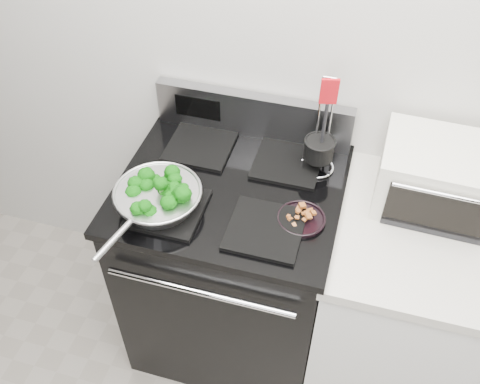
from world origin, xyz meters
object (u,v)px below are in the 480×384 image
(skillet, at_px, (158,197))
(utensil_holder, at_px, (318,154))
(bacon_plate, at_px, (301,217))
(toaster_oven, at_px, (441,178))
(gas_range, at_px, (232,264))

(skillet, height_order, utensil_holder, utensil_holder)
(bacon_plate, distance_m, utensil_holder, 0.27)
(utensil_holder, height_order, toaster_oven, utensil_holder)
(gas_range, height_order, skillet, gas_range)
(skillet, relative_size, utensil_holder, 1.20)
(gas_range, relative_size, utensil_holder, 2.89)
(bacon_plate, bearing_deg, toaster_oven, 29.37)
(gas_range, relative_size, bacon_plate, 6.95)
(utensil_holder, bearing_deg, gas_range, -161.87)
(gas_range, distance_m, bacon_plate, 0.56)
(skillet, distance_m, toaster_oven, 0.95)
(bacon_plate, bearing_deg, utensil_holder, 89.09)
(toaster_oven, bearing_deg, bacon_plate, -148.69)
(gas_range, bearing_deg, utensil_holder, 31.61)
(skillet, relative_size, bacon_plate, 2.87)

